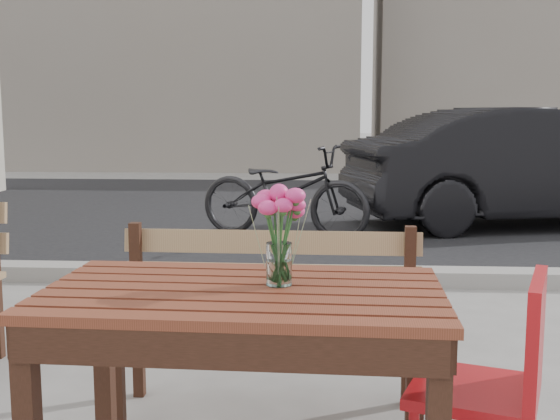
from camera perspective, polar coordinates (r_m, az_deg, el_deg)
name	(u,v)px	position (r m, az deg, el deg)	size (l,w,h in m)	color
street	(300,233)	(7.40, 1.63, -1.85)	(30.00, 8.12, 0.12)	black
backdrop_buildings	(322,10)	(16.78, 3.40, 15.92)	(15.50, 4.00, 8.00)	gray
main_table	(243,327)	(2.22, -3.02, -9.51)	(1.26, 0.76, 0.76)	brown
main_bench	(269,297)	(3.07, -0.88, -7.06)	(1.34, 0.42, 0.83)	#9F7B52
red_chair	(499,377)	(2.40, 17.37, -12.86)	(0.50, 0.50, 0.80)	red
main_vase	(279,223)	(2.18, -0.08, -1.05)	(0.17, 0.17, 0.32)	white
parked_car	(527,167)	(8.48, 19.43, 3.32)	(1.42, 4.07, 1.34)	black
bicycle	(284,191)	(7.21, 0.33, 1.53)	(0.64, 1.84, 0.96)	black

